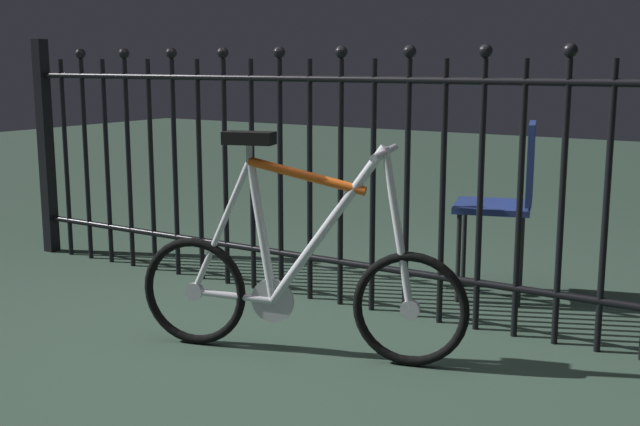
{
  "coord_description": "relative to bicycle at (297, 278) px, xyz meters",
  "views": [
    {
      "loc": [
        1.76,
        -2.54,
        1.16
      ],
      "look_at": [
        0.01,
        0.21,
        0.55
      ],
      "focal_mm": 45.57,
      "sensor_mm": 36.0,
      "label": 1
    }
  ],
  "objects": [
    {
      "name": "bicycle",
      "position": [
        0.0,
        0.0,
        0.0
      ],
      "size": [
        1.31,
        0.5,
        0.89
      ],
      "color": "black",
      "rests_on": "ground"
    },
    {
      "name": "iron_fence",
      "position": [
        -0.08,
        0.68,
        0.33
      ],
      "size": [
        4.64,
        0.07,
        1.29
      ],
      "color": "black",
      "rests_on": "ground"
    },
    {
      "name": "chair_navy",
      "position": [
        0.43,
        1.22,
        0.21
      ],
      "size": [
        0.46,
        0.45,
        0.87
      ],
      "color": "black",
      "rests_on": "ground"
    },
    {
      "name": "ground_plane",
      "position": [
        -0.02,
        -0.04,
        -0.32
      ],
      "size": [
        20.0,
        20.0,
        0.0
      ],
      "primitive_type": "plane",
      "color": "#32483B"
    }
  ]
}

